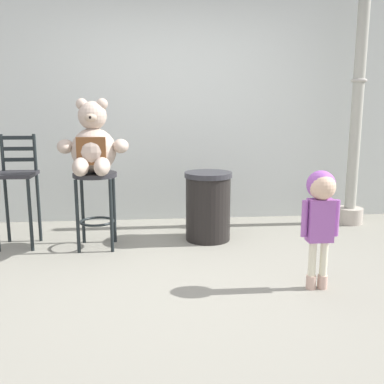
{
  "coord_description": "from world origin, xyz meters",
  "views": [
    {
      "loc": [
        -0.21,
        -3.14,
        1.33
      ],
      "look_at": [
        0.12,
        0.47,
        0.62
      ],
      "focal_mm": 40.58,
      "sensor_mm": 36.0,
      "label": 1
    }
  ],
  "objects_px": {
    "bar_stool_with_teddy": "(96,194)",
    "lamppost": "(356,128)",
    "bar_chair_empty": "(17,182)",
    "teddy_bear": "(93,146)",
    "child_walking": "(321,204)",
    "trash_bin": "(208,206)"
  },
  "relations": [
    {
      "from": "bar_stool_with_teddy",
      "to": "lamppost",
      "type": "bearing_deg",
      "value": 12.93
    },
    {
      "from": "lamppost",
      "to": "bar_stool_with_teddy",
      "type": "bearing_deg",
      "value": -167.07
    },
    {
      "from": "bar_chair_empty",
      "to": "teddy_bear",
      "type": "bearing_deg",
      "value": -11.65
    },
    {
      "from": "child_walking",
      "to": "trash_bin",
      "type": "relative_size",
      "value": 1.28
    },
    {
      "from": "teddy_bear",
      "to": "child_walking",
      "type": "distance_m",
      "value": 2.09
    },
    {
      "from": "teddy_bear",
      "to": "bar_chair_empty",
      "type": "distance_m",
      "value": 0.85
    },
    {
      "from": "teddy_bear",
      "to": "bar_chair_empty",
      "type": "relative_size",
      "value": 0.63
    },
    {
      "from": "teddy_bear",
      "to": "bar_chair_empty",
      "type": "height_order",
      "value": "teddy_bear"
    },
    {
      "from": "lamppost",
      "to": "bar_chair_empty",
      "type": "bearing_deg",
      "value": -171.64
    },
    {
      "from": "bar_stool_with_teddy",
      "to": "child_walking",
      "type": "distance_m",
      "value": 2.08
    },
    {
      "from": "trash_bin",
      "to": "bar_chair_empty",
      "type": "relative_size",
      "value": 0.64
    },
    {
      "from": "child_walking",
      "to": "trash_bin",
      "type": "xyz_separation_m",
      "value": [
        -0.65,
        1.29,
        -0.29
      ]
    },
    {
      "from": "teddy_bear",
      "to": "child_walking",
      "type": "bearing_deg",
      "value": -32.17
    },
    {
      "from": "bar_stool_with_teddy",
      "to": "bar_chair_empty",
      "type": "distance_m",
      "value": 0.77
    },
    {
      "from": "bar_chair_empty",
      "to": "lamppost",
      "type": "bearing_deg",
      "value": 8.36
    },
    {
      "from": "child_walking",
      "to": "trash_bin",
      "type": "bearing_deg",
      "value": 9.02
    },
    {
      "from": "trash_bin",
      "to": "bar_chair_empty",
      "type": "height_order",
      "value": "bar_chair_empty"
    },
    {
      "from": "bar_stool_with_teddy",
      "to": "lamppost",
      "type": "relative_size",
      "value": 0.26
    },
    {
      "from": "child_walking",
      "to": "lamppost",
      "type": "distance_m",
      "value": 2.13
    },
    {
      "from": "child_walking",
      "to": "bar_chair_empty",
      "type": "height_order",
      "value": "bar_chair_empty"
    },
    {
      "from": "bar_stool_with_teddy",
      "to": "bar_chair_empty",
      "type": "xyz_separation_m",
      "value": [
        -0.75,
        0.12,
        0.1
      ]
    },
    {
      "from": "bar_stool_with_teddy",
      "to": "trash_bin",
      "type": "relative_size",
      "value": 1.05
    }
  ]
}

